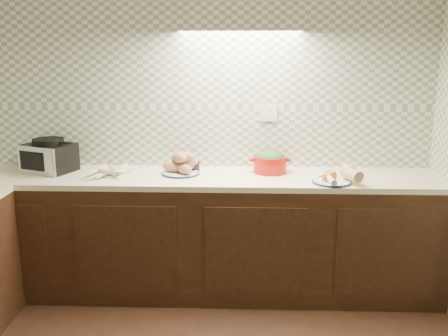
{
  "coord_description": "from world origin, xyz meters",
  "views": [
    {
      "loc": [
        0.35,
        -2.0,
        1.82
      ],
      "look_at": [
        0.23,
        1.25,
        1.02
      ],
      "focal_mm": 40.0,
      "sensor_mm": 36.0,
      "label": 1
    }
  ],
  "objects_px": {
    "toaster_oven": "(49,156)",
    "parsnip_pile": "(101,171)",
    "sweet_potato_plate": "(181,165)",
    "veg_plate": "(339,176)",
    "onion_bowl": "(188,164)",
    "dutch_oven": "(270,161)"
  },
  "relations": [
    {
      "from": "toaster_oven",
      "to": "parsnip_pile",
      "type": "distance_m",
      "value": 0.43
    },
    {
      "from": "sweet_potato_plate",
      "to": "veg_plate",
      "type": "bearing_deg",
      "value": -9.41
    },
    {
      "from": "onion_bowl",
      "to": "veg_plate",
      "type": "height_order",
      "value": "onion_bowl"
    },
    {
      "from": "toaster_oven",
      "to": "parsnip_pile",
      "type": "relative_size",
      "value": 0.97
    },
    {
      "from": "toaster_oven",
      "to": "parsnip_pile",
      "type": "xyz_separation_m",
      "value": [
        0.41,
        -0.09,
        -0.08
      ]
    },
    {
      "from": "parsnip_pile",
      "to": "veg_plate",
      "type": "bearing_deg",
      "value": -4.63
    },
    {
      "from": "veg_plate",
      "to": "parsnip_pile",
      "type": "bearing_deg",
      "value": 175.37
    },
    {
      "from": "sweet_potato_plate",
      "to": "onion_bowl",
      "type": "relative_size",
      "value": 1.76
    },
    {
      "from": "toaster_oven",
      "to": "veg_plate",
      "type": "distance_m",
      "value": 2.13
    },
    {
      "from": "parsnip_pile",
      "to": "onion_bowl",
      "type": "relative_size",
      "value": 2.65
    },
    {
      "from": "sweet_potato_plate",
      "to": "veg_plate",
      "type": "distance_m",
      "value": 1.13
    },
    {
      "from": "sweet_potato_plate",
      "to": "dutch_oven",
      "type": "xyz_separation_m",
      "value": [
        0.66,
        0.07,
        0.02
      ]
    },
    {
      "from": "dutch_oven",
      "to": "veg_plate",
      "type": "xyz_separation_m",
      "value": [
        0.46,
        -0.26,
        -0.04
      ]
    },
    {
      "from": "onion_bowl",
      "to": "dutch_oven",
      "type": "bearing_deg",
      "value": -3.77
    },
    {
      "from": "toaster_oven",
      "to": "onion_bowl",
      "type": "distance_m",
      "value": 1.04
    },
    {
      "from": "onion_bowl",
      "to": "veg_plate",
      "type": "distance_m",
      "value": 1.12
    },
    {
      "from": "sweet_potato_plate",
      "to": "onion_bowl",
      "type": "height_order",
      "value": "sweet_potato_plate"
    },
    {
      "from": "onion_bowl",
      "to": "veg_plate",
      "type": "xyz_separation_m",
      "value": [
        1.08,
        -0.3,
        -0.0
      ]
    },
    {
      "from": "toaster_oven",
      "to": "dutch_oven",
      "type": "bearing_deg",
      "value": 22.87
    },
    {
      "from": "onion_bowl",
      "to": "dutch_oven",
      "type": "distance_m",
      "value": 0.62
    },
    {
      "from": "dutch_oven",
      "to": "veg_plate",
      "type": "relative_size",
      "value": 0.92
    },
    {
      "from": "toaster_oven",
      "to": "sweet_potato_plate",
      "type": "bearing_deg",
      "value": 19.34
    }
  ]
}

